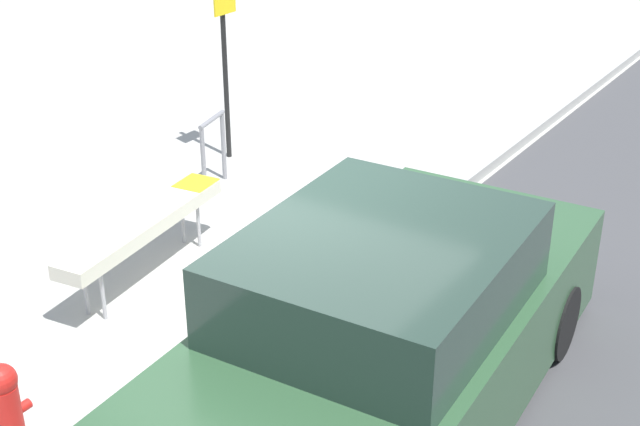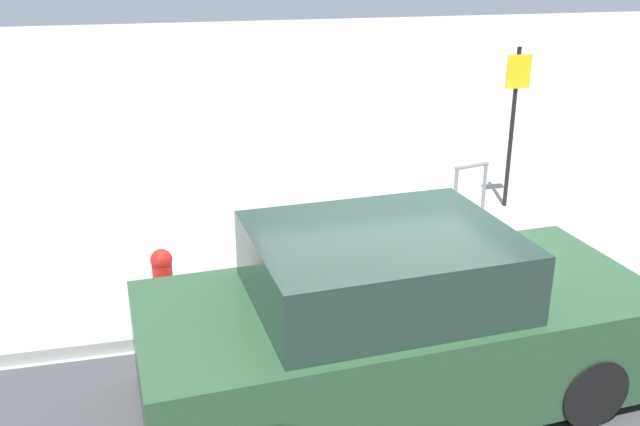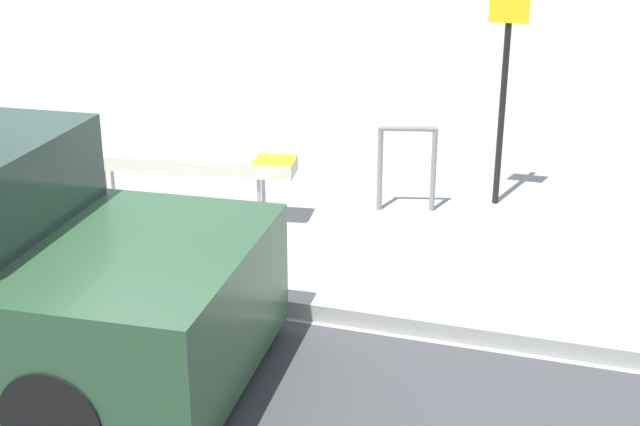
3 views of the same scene
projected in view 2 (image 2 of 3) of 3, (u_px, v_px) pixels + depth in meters
name	position (u px, v px, depth m)	size (l,w,h in m)	color
ground_plane	(393.00, 314.00, 7.42)	(60.00, 60.00, 0.00)	#ADAAA3
curb	(393.00, 309.00, 7.39)	(60.00, 0.20, 0.13)	#A8A8A3
bench	(353.00, 217.00, 8.57)	(2.10, 0.62, 0.61)	#99999E
bike_rack	(470.00, 187.00, 9.73)	(0.55, 0.19, 0.83)	gray
sign_post	(514.00, 113.00, 10.00)	(0.36, 0.08, 2.30)	black
fire_hydrant	(163.00, 282.00, 7.21)	(0.36, 0.22, 0.77)	red
parked_car_near	(394.00, 323.00, 5.89)	(4.33, 2.08, 1.51)	black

